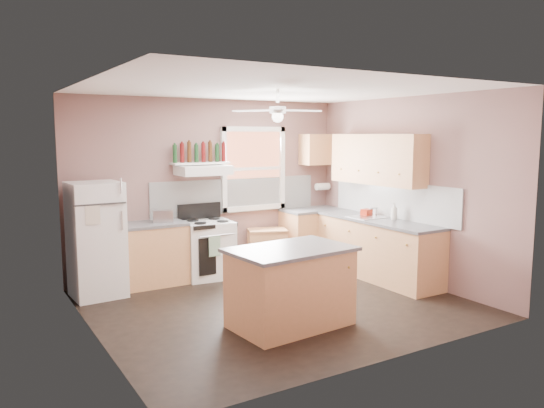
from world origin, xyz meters
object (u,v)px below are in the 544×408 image
refrigerator (96,240)px  cart (267,248)px  toaster (163,216)px  island (290,289)px  stove (208,249)px

refrigerator → cart: (2.77, 0.22, -0.46)m
refrigerator → cart: refrigerator is taller
toaster → island: bearing=-59.8°
cart → island: island is taller
stove → cart: (1.11, 0.12, -0.12)m
refrigerator → cart: bearing=1.6°
cart → island: (-1.16, -2.49, 0.12)m
stove → toaster: bearing=-176.8°
refrigerator → toaster: bearing=4.9°
toaster → cart: toaster is taller
refrigerator → cart: size_ratio=2.48×
toaster → cart: 1.92m
toaster → island: toaster is taller
cart → island: bearing=-94.7°
refrigerator → toaster: 1.01m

